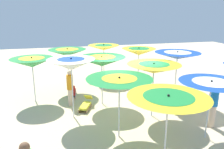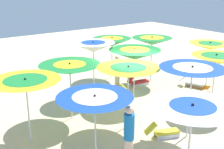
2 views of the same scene
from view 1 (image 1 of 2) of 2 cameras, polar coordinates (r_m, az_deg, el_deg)
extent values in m
cube|color=beige|center=(10.80, 3.93, -8.30)|extent=(38.26, 38.26, 0.04)
cylinder|color=silver|center=(11.80, -18.78, -1.86)|extent=(0.05, 0.05, 1.95)
cone|color=#1E8C38|center=(11.56, -19.21, 2.77)|extent=(2.01, 2.01, 0.44)
cone|color=yellow|center=(11.54, -19.25, 3.22)|extent=(1.20, 1.20, 0.26)
sphere|color=black|center=(11.51, -19.32, 3.98)|extent=(0.07, 0.07, 0.07)
cylinder|color=silver|center=(9.59, -9.73, -4.20)|extent=(0.05, 0.05, 2.28)
cone|color=white|center=(9.27, -10.06, 2.45)|extent=(1.91, 1.91, 0.44)
cone|color=#1947B2|center=(9.25, -10.09, 3.06)|extent=(1.07, 1.07, 0.25)
sphere|color=black|center=(9.21, -10.13, 3.96)|extent=(0.07, 0.07, 0.07)
cylinder|color=silver|center=(8.08, 1.77, -8.99)|extent=(0.05, 0.05, 1.97)
cone|color=#1E8C38|center=(7.72, 1.83, -2.32)|extent=(2.26, 2.26, 0.38)
cone|color=yellow|center=(7.69, 1.84, -1.64)|extent=(1.19, 1.19, 0.20)
sphere|color=black|center=(7.66, 1.84, -0.74)|extent=(0.07, 0.07, 0.07)
cylinder|color=silver|center=(6.73, 13.13, -14.75)|extent=(0.05, 0.05, 2.00)
cone|color=yellow|center=(6.29, 13.70, -6.86)|extent=(2.19, 2.19, 0.37)
cone|color=#1E8C38|center=(6.26, 13.74, -6.20)|extent=(1.34, 1.34, 0.22)
sphere|color=black|center=(6.21, 13.82, -5.04)|extent=(0.07, 0.07, 0.07)
cylinder|color=silver|center=(12.92, -10.76, 0.63)|extent=(0.05, 0.05, 2.14)
cone|color=#1E8C38|center=(12.69, -11.00, 5.30)|extent=(2.02, 2.02, 0.38)
cone|color=yellow|center=(12.68, -11.02, 5.66)|extent=(1.22, 1.22, 0.23)
sphere|color=black|center=(12.65, -11.05, 6.27)|extent=(0.07, 0.07, 0.07)
cylinder|color=silver|center=(10.87, -2.48, -2.13)|extent=(0.05, 0.05, 2.08)
cone|color=#1E8C38|center=(10.59, -2.55, 3.23)|extent=(2.20, 2.20, 0.44)
cone|color=yellow|center=(10.57, -2.56, 3.76)|extent=(1.26, 1.26, 0.25)
sphere|color=black|center=(10.54, -2.57, 4.56)|extent=(0.07, 0.07, 0.07)
cylinder|color=silver|center=(9.77, 10.00, -4.48)|extent=(0.05, 0.05, 2.07)
cone|color=yellow|center=(9.46, 10.30, 1.42)|extent=(2.18, 2.18, 0.39)
cone|color=#1E8C38|center=(9.44, 10.32, 1.95)|extent=(1.24, 1.24, 0.22)
sphere|color=black|center=(9.41, 10.36, 2.75)|extent=(0.07, 0.07, 0.07)
cylinder|color=silver|center=(8.67, 22.65, -8.74)|extent=(0.05, 0.05, 1.90)
cone|color=#1947B2|center=(8.35, 23.33, -2.75)|extent=(2.14, 2.14, 0.32)
cone|color=white|center=(8.33, 23.38, -2.28)|extent=(1.26, 1.26, 0.19)
sphere|color=black|center=(8.29, 23.47, -1.50)|extent=(0.07, 0.07, 0.07)
cylinder|color=silver|center=(14.72, -2.03, 2.63)|extent=(0.05, 0.05, 2.09)
cone|color=yellow|center=(14.52, -2.07, 6.65)|extent=(1.94, 1.94, 0.32)
cone|color=#1E8C38|center=(14.50, -2.07, 6.95)|extent=(1.09, 1.09, 0.18)
sphere|color=black|center=(14.49, -2.08, 7.39)|extent=(0.07, 0.07, 0.07)
cylinder|color=silver|center=(13.44, 6.51, 1.24)|extent=(0.05, 0.05, 2.07)
cone|color=yellow|center=(13.22, 6.65, 5.60)|extent=(1.91, 1.91, 0.39)
cone|color=#1E8C38|center=(13.20, 6.66, 5.95)|extent=(1.18, 1.18, 0.24)
sphere|color=black|center=(13.18, 6.68, 6.56)|extent=(0.07, 0.07, 0.07)
cylinder|color=silver|center=(11.51, 15.46, -1.12)|extent=(0.05, 0.05, 2.29)
cone|color=#1947B2|center=(11.25, 15.88, 4.48)|extent=(2.12, 2.12, 0.33)
cone|color=white|center=(11.23, 15.91, 4.84)|extent=(1.25, 1.25, 0.19)
sphere|color=black|center=(11.21, 15.95, 5.44)|extent=(0.07, 0.07, 0.07)
cube|color=olive|center=(14.23, 3.64, -1.92)|extent=(0.78, 0.64, 0.14)
cube|color=olive|center=(13.97, 3.21, -2.25)|extent=(0.78, 0.64, 0.14)
cube|color=orange|center=(14.06, 3.44, -1.62)|extent=(0.94, 0.84, 0.10)
cube|color=orange|center=(14.24, 1.05, -0.60)|extent=(0.45, 0.44, 0.30)
cube|color=silver|center=(11.19, 14.12, -7.37)|extent=(0.34, 0.78, 0.14)
cube|color=silver|center=(11.23, 15.56, -7.40)|extent=(0.34, 0.78, 0.14)
cube|color=yellow|center=(11.17, 14.89, -6.82)|extent=(0.57, 0.88, 0.10)
cube|color=yellow|center=(10.53, 15.36, -6.98)|extent=(0.41, 0.48, 0.36)
cube|color=olive|center=(10.56, -5.74, -8.38)|extent=(0.37, 0.77, 0.14)
cube|color=olive|center=(10.65, -7.56, -8.22)|extent=(0.37, 0.77, 0.14)
cube|color=yellow|center=(10.56, -6.68, -7.71)|extent=(0.66, 0.90, 0.10)
cube|color=yellow|center=(11.01, -5.85, -5.60)|extent=(0.47, 0.49, 0.33)
cube|color=olive|center=(14.73, -3.49, -1.30)|extent=(0.88, 0.37, 0.14)
cube|color=olive|center=(14.44, -2.74, -1.64)|extent=(0.88, 0.37, 0.14)
cube|color=white|center=(14.55, -3.13, -1.02)|extent=(0.99, 0.67, 0.10)
cube|color=white|center=(14.19, -5.27, -0.70)|extent=(0.46, 0.46, 0.32)
cube|color=silver|center=(12.45, -10.44, -4.76)|extent=(0.15, 0.87, 0.14)
cube|color=silver|center=(12.44, -8.98, -4.72)|extent=(0.15, 0.87, 0.14)
cube|color=red|center=(12.40, -9.73, -4.22)|extent=(0.43, 0.91, 0.10)
cube|color=red|center=(11.78, -9.91, -3.95)|extent=(0.35, 0.34, 0.45)
sphere|color=brown|center=(5.26, -20.87, -16.52)|extent=(0.22, 0.22, 0.22)
cylinder|color=beige|center=(11.09, -10.22, -5.54)|extent=(0.24, 0.24, 0.79)
cylinder|color=orange|center=(10.85, -10.41, -1.88)|extent=(0.30, 0.30, 0.69)
sphere|color=beige|center=(10.72, -10.53, 0.43)|extent=(0.21, 0.21, 0.21)
cylinder|color=beige|center=(9.75, 23.54, -9.44)|extent=(0.24, 0.24, 0.87)
cylinder|color=#1972BF|center=(9.45, 24.07, -4.92)|extent=(0.30, 0.30, 0.76)
sphere|color=beige|center=(9.30, 24.41, -2.02)|extent=(0.24, 0.24, 0.24)
camera|label=2|loc=(11.50, 66.48, 10.26)|focal=47.19mm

